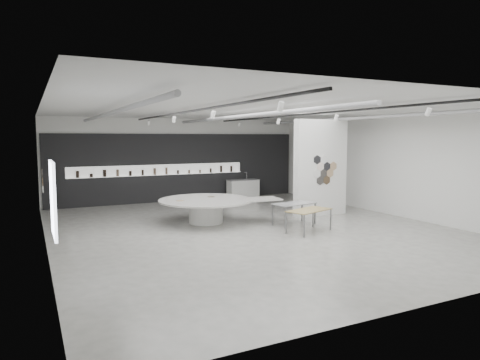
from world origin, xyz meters
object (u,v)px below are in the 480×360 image
partition_column (321,168)px  sample_table_wood (309,211)px  sample_table_stone (294,205)px  kitchen_counter (243,189)px  display_island (208,207)px

partition_column → sample_table_wood: 3.27m
sample_table_stone → kitchen_counter: (1.41, 6.59, -0.23)m
display_island → sample_table_stone: size_ratio=2.80×
partition_column → kitchen_counter: 5.69m
sample_table_wood → sample_table_stone: sample_table_stone is taller
partition_column → sample_table_wood: partition_column is taller
partition_column → kitchen_counter: partition_column is taller
display_island → sample_table_wood: display_island is taller
partition_column → sample_table_wood: bearing=-133.3°
sample_table_wood → kitchen_counter: kitchen_counter is taller
sample_table_stone → kitchen_counter: size_ratio=0.96×
partition_column → kitchen_counter: (-0.48, 5.51, -1.35)m
kitchen_counter → sample_table_wood: bearing=-103.9°
sample_table_wood → kitchen_counter: (1.62, 7.74, -0.20)m
display_island → kitchen_counter: 6.33m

